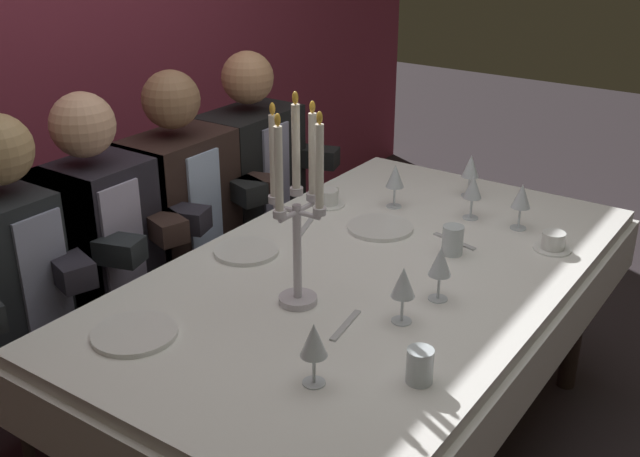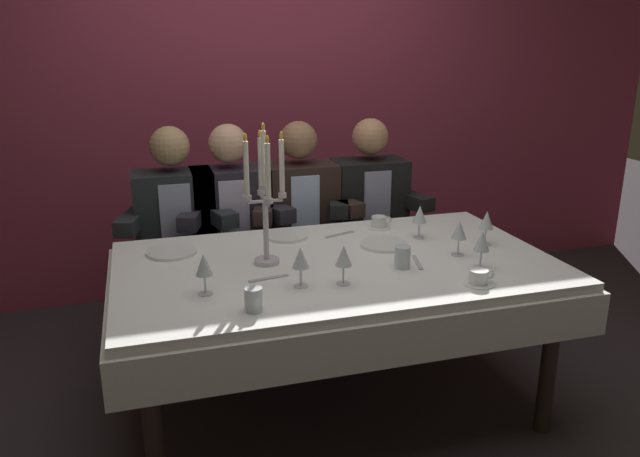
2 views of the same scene
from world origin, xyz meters
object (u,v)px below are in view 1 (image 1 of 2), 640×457
Objects in this scene: wine_glass_3 at (440,263)px; seated_diner_1 at (96,239)px; candelabra at (297,208)px; water_tumbler_1 at (420,366)px; dinner_plate_1 at (380,227)px; seated_diner_2 at (178,204)px; wine_glass_5 at (473,188)px; coffee_cup_0 at (328,198)px; dinner_plate_2 at (135,333)px; water_tumbler_0 at (453,240)px; wine_glass_2 at (403,284)px; dining_table at (370,303)px; wine_glass_1 at (471,167)px; wine_glass_6 at (314,342)px; seated_diner_0 at (18,273)px; wine_glass_0 at (522,198)px; coffee_cup_1 at (553,242)px; seated_diner_3 at (250,172)px; dinner_plate_0 at (246,251)px; wine_glass_4 at (395,178)px.

wine_glass_3 is 0.13× the size of seated_diner_1.
candelabra is 0.55m from water_tumbler_1.
dinner_plate_1 is 2.58× the size of water_tumbler_1.
candelabra reaches higher than seated_diner_2.
wine_glass_5 is 0.53m from coffee_cup_0.
candelabra is 6.88× the size of water_tumbler_1.
water_tumbler_0 is at bearing -26.63° from dinner_plate_2.
seated_diner_1 reaches higher than wine_glass_2.
dining_table is at bearing 46.02° from wine_glass_2.
wine_glass_1 is 1.11m from seated_diner_2.
water_tumbler_0 is at bearing 9.18° from wine_glass_2.
wine_glass_5 is (0.85, -0.14, -0.18)m from candelabra.
wine_glass_6 is at bearing -121.12° from seated_diner_2.
wine_glass_6 is at bearing -170.79° from wine_glass_1.
coffee_cup_0 is 0.11× the size of seated_diner_1.
dining_table is 0.77m from dinner_plate_2.
seated_diner_0 is (-0.04, 1.09, -0.12)m from wine_glass_6.
wine_glass_6 is at bearing -147.59° from coffee_cup_0.
wine_glass_0 and wine_glass_1 have the same top height.
wine_glass_5 is at bearing 13.68° from water_tumbler_0.
seated_diner_0 is (-0.64, 0.89, 0.11)m from dining_table.
dinner_plate_1 is 0.53m from wine_glass_3.
dinner_plate_1 is 1.73× the size of coffee_cup_1.
candelabra reaches higher than seated_diner_3.
dinner_plate_0 is 1.28× the size of wine_glass_3.
seated_diner_2 is (-0.18, 1.04, -0.05)m from water_tumbler_0.
seated_diner_2 is (0.12, 1.14, -0.12)m from wine_glass_3.
dinner_plate_0 is 0.17× the size of seated_diner_1.
wine_glass_0 is 1.00× the size of wine_glass_4.
wine_glass_3 is 1.18m from seated_diner_1.
seated_diner_2 reaches higher than coffee_cup_1.
candelabra is at bearing 127.46° from wine_glass_3.
water_tumbler_1 is 0.07× the size of seated_diner_0.
dinner_plate_0 is at bearing 126.26° from coffee_cup_1.
wine_glass_0 reaches higher than dining_table.
seated_diner_0 reaches higher than wine_glass_1.
wine_glass_3 is at bearing 179.98° from wine_glass_0.
seated_diner_0 is at bearing 136.27° from wine_glass_0.
wine_glass_1 is at bearing -34.96° from wine_glass_4.
wine_glass_4 and wine_glass_6 have the same top height.
dinner_plate_0 is 1.59× the size of coffee_cup_1.
wine_glass_4 reaches higher than dinner_plate_0.
wine_glass_0 is 1.00× the size of wine_glass_5.
candelabra is at bearing 158.09° from water_tumbler_0.
wine_glass_1 is 1.24× the size of coffee_cup_1.
wine_glass_3 is (-0.06, -0.26, 0.23)m from dining_table.
dinner_plate_0 and dinner_plate_1 have the same top height.
seated_diner_3 reaches higher than wine_glass_0.
water_tumbler_0 is 1.08× the size of water_tumbler_1.
coffee_cup_0 is (0.66, 0.35, -0.26)m from candelabra.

